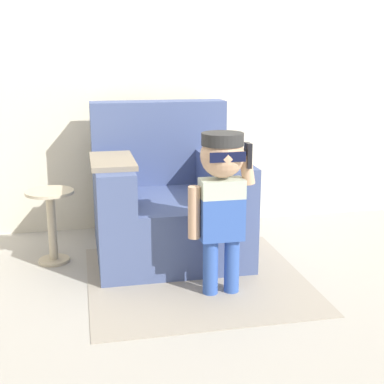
# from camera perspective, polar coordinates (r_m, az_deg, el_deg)

# --- Properties ---
(ground_plane) EXTENTS (10.00, 10.00, 0.00)m
(ground_plane) POSITION_cam_1_polar(r_m,az_deg,el_deg) (3.54, 1.61, -6.70)
(ground_plane) COLOR #ADA89E
(wall_back) EXTENTS (10.00, 0.05, 2.60)m
(wall_back) POSITION_cam_1_polar(r_m,az_deg,el_deg) (4.03, -0.79, 14.76)
(wall_back) COLOR beige
(wall_back) RESTS_ON ground_plane
(armchair) EXTENTS (0.95, 0.96, 0.97)m
(armchair) POSITION_cam_1_polar(r_m,az_deg,el_deg) (3.52, -2.80, -0.87)
(armchair) COLOR #475684
(armchair) RESTS_ON ground_plane
(person_child) EXTENTS (0.36, 0.27, 0.89)m
(person_child) POSITION_cam_1_polar(r_m,az_deg,el_deg) (2.81, 3.16, 0.35)
(person_child) COLOR #3356AD
(person_child) RESTS_ON ground_plane
(side_table) EXTENTS (0.30, 0.30, 0.47)m
(side_table) POSITION_cam_1_polar(r_m,az_deg,el_deg) (3.45, -14.76, -2.83)
(side_table) COLOR beige
(side_table) RESTS_ON ground_plane
(rug) EXTENTS (1.25, 1.24, 0.01)m
(rug) POSITION_cam_1_polar(r_m,az_deg,el_deg) (3.18, 0.45, -9.16)
(rug) COLOR #9E9384
(rug) RESTS_ON ground_plane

